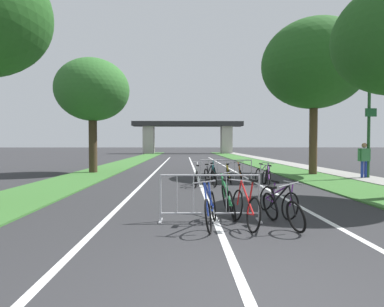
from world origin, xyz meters
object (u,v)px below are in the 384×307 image
bicycle_orange_3 (241,174)px  bicycle_black_10 (282,209)px  bicycle_white_4 (261,175)px  crowd_barrier_nearest (210,198)px  bicycle_blue_7 (211,208)px  bicycle_purple_11 (268,176)px  bicycle_red_2 (245,207)px  bicycle_yellow_9 (229,175)px  bicycle_purple_1 (277,200)px  tree_left_pine_far (92,90)px  pedestrian_strolling (364,157)px  bicycle_green_5 (228,200)px  bicycle_teal_8 (214,174)px  tree_right_maple_mid (314,65)px  bicycle_black_0 (210,177)px  lamppost_with_sign (369,105)px  crowd_barrier_second (226,172)px

bicycle_orange_3 → bicycle_black_10: size_ratio=0.96×
bicycle_white_4 → bicycle_black_10: (-1.39, -7.31, 0.02)m
crowd_barrier_nearest → bicycle_orange_3: crowd_barrier_nearest is taller
bicycle_blue_7 → bicycle_purple_11: bearing=-103.9°
bicycle_red_2 → bicycle_yellow_9: 7.43m
bicycle_white_4 → bicycle_yellow_9: 1.43m
bicycle_purple_1 → bicycle_yellow_9: bicycle_purple_1 is taller
tree_left_pine_far → pedestrian_strolling: 15.10m
bicycle_green_5 → bicycle_blue_7: 1.07m
crowd_barrier_nearest → bicycle_teal_8: 6.89m
tree_right_maple_mid → bicycle_black_0: bearing=-144.7°
tree_left_pine_far → bicycle_purple_1: size_ratio=3.93×
tree_right_maple_mid → bicycle_purple_11: size_ratio=5.28×
bicycle_red_2 → bicycle_orange_3: 7.54m
crowd_barrier_nearest → bicycle_green_5: 0.68m
bicycle_purple_11 → pedestrian_strolling: bearing=31.2°
bicycle_yellow_9 → pedestrian_strolling: bearing=12.6°
bicycle_teal_8 → bicycle_purple_11: 2.34m
crowd_barrier_nearest → bicycle_purple_1: bearing=19.1°
tree_right_maple_mid → bicycle_black_10: size_ratio=5.17×
bicycle_green_5 → bicycle_yellow_9: 6.56m
tree_left_pine_far → crowd_barrier_nearest: bearing=-63.1°
lamppost_with_sign → crowd_barrier_nearest: 12.13m
tree_left_pine_far → bicycle_black_0: (6.45, -5.68, -4.50)m
tree_right_maple_mid → bicycle_purple_1: tree_right_maple_mid is taller
bicycle_black_0 → bicycle_black_10: 6.55m
lamppost_with_sign → bicycle_orange_3: (-6.48, -1.12, -3.26)m
bicycle_black_0 → bicycle_blue_7: size_ratio=1.00×
bicycle_orange_3 → tree_right_maple_mid: bearing=42.5°
bicycle_red_2 → bicycle_green_5: bicycle_green_5 is taller
tree_right_maple_mid → bicycle_teal_8: tree_right_maple_mid is taller
lamppost_with_sign → pedestrian_strolling: 2.54m
bicycle_purple_1 → bicycle_red_2: bearing=31.6°
bicycle_black_0 → bicycle_red_2: bicycle_red_2 is taller
crowd_barrier_nearest → bicycle_teal_8: bearing=83.8°
crowd_barrier_nearest → bicycle_orange_3: bearing=74.3°
crowd_barrier_nearest → bicycle_white_4: (2.85, 6.82, -0.17)m
crowd_barrier_second → bicycle_black_10: (0.23, -6.92, -0.16)m
bicycle_green_5 → bicycle_yellow_9: bicycle_green_5 is taller
lamppost_with_sign → bicycle_black_0: bearing=-165.0°
bicycle_purple_11 → crowd_barrier_nearest: bearing=-107.2°
bicycle_purple_1 → bicycle_teal_8: bearing=-95.3°
bicycle_red_2 → bicycle_orange_3: bicycle_red_2 is taller
tree_left_pine_far → bicycle_orange_3: 10.23m
tree_left_pine_far → bicycle_red_2: (6.64, -12.10, -4.47)m
bicycle_red_2 → bicycle_blue_7: bearing=175.0°
bicycle_black_0 → bicycle_white_4: 2.48m
bicycle_teal_8 → bicycle_yellow_9: 0.69m
lamppost_with_sign → crowd_barrier_second: 8.04m
crowd_barrier_second → bicycle_black_10: 6.92m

